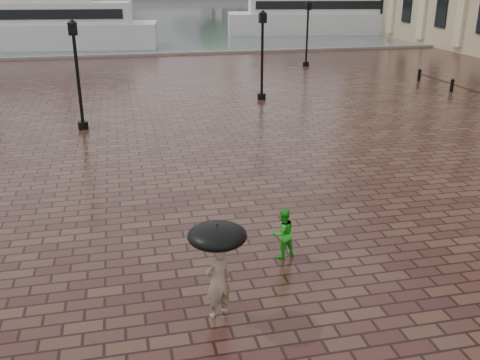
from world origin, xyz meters
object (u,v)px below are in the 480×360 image
at_px(street_lamps, 168,49).
at_px(adult_pedestrian, 218,281).
at_px(child_pedestrian, 283,233).
at_px(ferry_near, 29,23).
at_px(ferry_far, 333,12).

distance_m(street_lamps, adult_pedestrian, 22.18).
relative_size(adult_pedestrian, child_pedestrian, 1.26).
xyz_separation_m(ferry_near, ferry_far, (31.53, 6.44, 0.09)).
bearing_deg(ferry_near, child_pedestrian, -69.17).
xyz_separation_m(adult_pedestrian, child_pedestrian, (1.88, 1.95, -0.16)).
distance_m(street_lamps, child_pedestrian, 20.21).
height_order(street_lamps, ferry_near, ferry_near).
distance_m(adult_pedestrian, child_pedestrian, 2.71).
bearing_deg(ferry_near, street_lamps, -58.36).
bearing_deg(street_lamps, ferry_near, 115.36).
bearing_deg(street_lamps, child_pedestrian, -88.39).
height_order(street_lamps, ferry_far, ferry_far).
xyz_separation_m(street_lamps, ferry_far, (21.22, 28.18, -0.02)).
height_order(street_lamps, adult_pedestrian, street_lamps).
height_order(adult_pedestrian, ferry_near, ferry_near).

